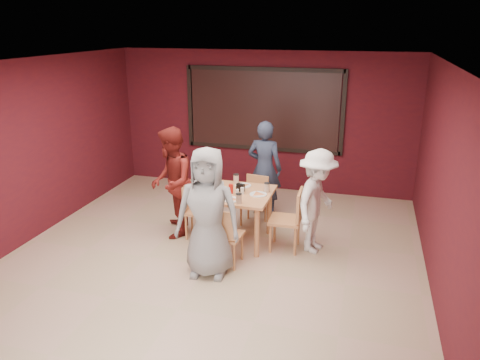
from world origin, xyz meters
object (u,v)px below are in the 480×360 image
(diner_front, at_px, (208,213))
(diner_left, at_px, (171,183))
(dining_table, at_px, (237,199))
(chair_front, at_px, (225,234))
(chair_right, at_px, (291,216))
(diner_right, at_px, (317,201))
(diner_back, at_px, (265,168))
(chair_back, at_px, (255,197))
(chair_left, at_px, (194,207))

(diner_front, bearing_deg, diner_left, 127.80)
(dining_table, height_order, chair_front, dining_table)
(chair_right, xyz_separation_m, diner_right, (0.37, 0.08, 0.25))
(diner_right, bearing_deg, diner_front, 144.34)
(chair_front, distance_m, diner_back, 2.07)
(diner_back, bearing_deg, chair_back, 86.31)
(diner_left, distance_m, diner_right, 2.30)
(diner_back, height_order, diner_right, diner_back)
(chair_back, distance_m, diner_back, 0.58)
(chair_left, relative_size, chair_right, 0.92)
(dining_table, distance_m, diner_front, 1.08)
(chair_right, xyz_separation_m, diner_back, (-0.69, 1.28, 0.31))
(chair_front, relative_size, diner_right, 0.56)
(dining_table, height_order, diner_back, diner_back)
(dining_table, relative_size, chair_back, 1.27)
(dining_table, distance_m, chair_left, 0.75)
(diner_back, bearing_deg, dining_table, 87.62)
(chair_right, height_order, diner_back, diner_back)
(chair_back, bearing_deg, diner_right, -34.18)
(chair_back, height_order, diner_right, diner_right)
(dining_table, xyz_separation_m, diner_left, (-1.09, -0.00, 0.17))
(dining_table, xyz_separation_m, chair_back, (0.09, 0.80, -0.25))
(diner_front, relative_size, diner_right, 1.14)
(diner_front, xyz_separation_m, diner_right, (1.32, 1.09, -0.11))
(chair_left, bearing_deg, diner_back, 54.22)
(chair_right, bearing_deg, diner_front, -133.38)
(diner_right, bearing_deg, diner_left, 105.82)
(diner_front, bearing_deg, chair_front, 53.91)
(chair_right, height_order, diner_right, diner_right)
(diner_back, relative_size, diner_right, 1.08)
(chair_front, distance_m, chair_right, 1.10)
(diner_left, bearing_deg, chair_back, 105.07)
(chair_back, relative_size, diner_right, 0.52)
(chair_right, distance_m, diner_right, 0.45)
(chair_right, bearing_deg, chair_back, 131.75)
(chair_back, height_order, chair_right, chair_right)
(chair_back, bearing_deg, diner_front, -96.04)
(chair_left, bearing_deg, diner_right, 0.35)
(dining_table, height_order, diner_right, diner_right)
(diner_back, bearing_deg, diner_left, 49.46)
(chair_left, distance_m, diner_left, 0.53)
(chair_back, xyz_separation_m, diner_back, (0.06, 0.43, 0.39))
(chair_front, xyz_separation_m, chair_right, (0.80, 0.75, 0.04))
(chair_front, height_order, diner_front, diner_front)
(diner_front, distance_m, diner_back, 2.30)
(chair_front, distance_m, diner_right, 1.47)
(diner_left, xyz_separation_m, diner_right, (2.30, 0.04, -0.10))
(chair_front, height_order, diner_right, diner_right)
(chair_left, bearing_deg, chair_right, -2.52)
(chair_left, relative_size, diner_front, 0.49)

